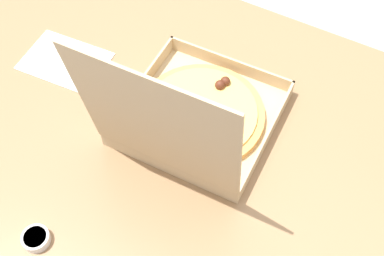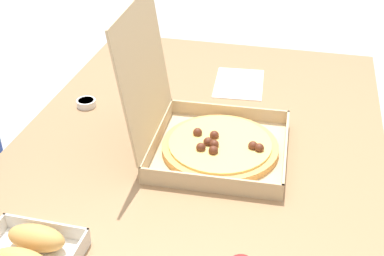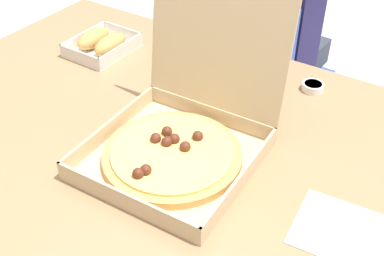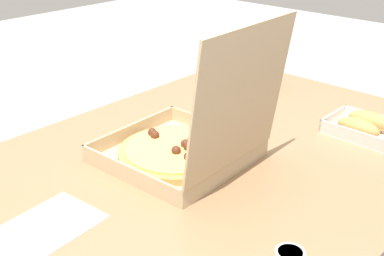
{
  "view_description": "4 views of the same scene",
  "coord_description": "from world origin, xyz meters",
  "px_view_note": "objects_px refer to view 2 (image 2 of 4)",
  "views": [
    {
      "loc": [
        -0.28,
        0.54,
        1.68
      ],
      "look_at": [
        0.02,
        -0.01,
        0.77
      ],
      "focal_mm": 46.39,
      "sensor_mm": 36.0,
      "label": 1
    },
    {
      "loc": [
        -1.05,
        -0.24,
        1.48
      ],
      "look_at": [
        0.05,
        0.01,
        0.78
      ],
      "focal_mm": 48.53,
      "sensor_mm": 36.0,
      "label": 2
    },
    {
      "loc": [
        0.49,
        -0.69,
        1.41
      ],
      "look_at": [
        0.05,
        -0.01,
        0.79
      ],
      "focal_mm": 44.97,
      "sensor_mm": 36.0,
      "label": 3
    },
    {
      "loc": [
        0.82,
        0.71,
        1.33
      ],
      "look_at": [
        -0.02,
        -0.06,
        0.8
      ],
      "focal_mm": 46.06,
      "sensor_mm": 36.0,
      "label": 4
    }
  ],
  "objects_px": {
    "dipping_sauce_cup": "(86,103)",
    "bread_side_box": "(28,252)",
    "pizza_box_open": "(207,134)",
    "paper_menu": "(239,83)"
  },
  "relations": [
    {
      "from": "bread_side_box",
      "to": "dipping_sauce_cup",
      "type": "relative_size",
      "value": 3.42
    },
    {
      "from": "pizza_box_open",
      "to": "bread_side_box",
      "type": "height_order",
      "value": "pizza_box_open"
    },
    {
      "from": "bread_side_box",
      "to": "dipping_sauce_cup",
      "type": "height_order",
      "value": "bread_side_box"
    },
    {
      "from": "dipping_sauce_cup",
      "to": "paper_menu",
      "type": "bearing_deg",
      "value": -59.55
    },
    {
      "from": "dipping_sauce_cup",
      "to": "bread_side_box",
      "type": "bearing_deg",
      "value": -167.1
    },
    {
      "from": "bread_side_box",
      "to": "paper_menu",
      "type": "relative_size",
      "value": 0.91
    },
    {
      "from": "bread_side_box",
      "to": "paper_menu",
      "type": "distance_m",
      "value": 0.89
    },
    {
      "from": "pizza_box_open",
      "to": "dipping_sauce_cup",
      "type": "bearing_deg",
      "value": 69.48
    },
    {
      "from": "bread_side_box",
      "to": "dipping_sauce_cup",
      "type": "xyz_separation_m",
      "value": [
        0.6,
        0.14,
        -0.01
      ]
    },
    {
      "from": "pizza_box_open",
      "to": "paper_menu",
      "type": "relative_size",
      "value": 1.88
    }
  ]
}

